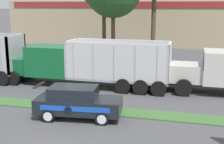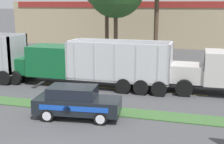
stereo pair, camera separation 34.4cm
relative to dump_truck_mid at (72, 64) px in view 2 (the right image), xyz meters
name	(u,v)px [view 2 (the right image)]	position (x,y,z in m)	size (l,w,h in m)	color
grass_verge	(96,110)	(3.49, -4.86, -1.50)	(120.00, 1.38, 0.06)	#3D6633
centre_line_3	(42,83)	(-2.43, -0.17, -1.53)	(2.40, 0.14, 0.01)	yellow
centre_line_4	(111,88)	(2.97, -0.17, -1.53)	(2.40, 0.14, 0.01)	yellow
centre_line_5	(189,94)	(8.37, -0.17, -1.53)	(2.40, 0.14, 0.01)	yellow
dump_truck_mid	(72,64)	(0.00, 0.00, 0.00)	(12.27, 2.72, 3.34)	black
rally_car	(76,102)	(2.88, -6.25, -0.66)	(4.61, 2.23, 1.72)	black
traffic_cone	(102,104)	(3.79, -4.63, -1.23)	(0.44, 0.44, 0.62)	black
store_building_backdrop	(134,22)	(-1.23, 27.09, 1.56)	(34.40, 12.10, 6.17)	tan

